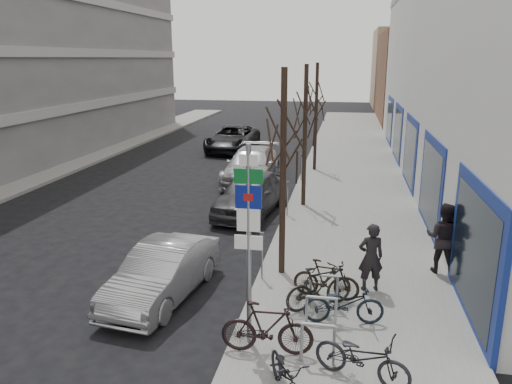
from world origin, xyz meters
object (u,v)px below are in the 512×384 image
at_px(parked_car_front, 163,272).
at_px(meter_mid, 287,195).
at_px(tree_mid, 306,103).
at_px(bike_mid_inner, 319,287).
at_px(bike_far_inner, 326,279).
at_px(pedestrian_near, 371,257).
at_px(meter_front, 262,251).
at_px(bike_near_left, 286,371).
at_px(tree_near, 284,125).
at_px(bike_near_right, 267,328).
at_px(parked_car_back, 252,166).
at_px(highway_sign_pole, 249,234).
at_px(bike_far_curb, 362,353).
at_px(bike_mid_curb, 344,300).
at_px(bike_rack, 321,310).
at_px(tree_far, 317,91).
at_px(meter_back, 301,164).
at_px(lane_car, 233,138).
at_px(parked_car_mid, 250,193).
at_px(pedestrian_far, 443,238).

bearing_deg(parked_car_front, meter_mid, 78.81).
bearing_deg(tree_mid, parked_car_front, -108.25).
xyz_separation_m(bike_mid_inner, bike_far_inner, (0.13, 0.53, -0.04)).
bearing_deg(pedestrian_near, meter_front, -17.09).
relative_size(bike_mid_inner, bike_far_inner, 1.08).
xyz_separation_m(tree_mid, bike_near_left, (0.72, -11.52, -3.49)).
relative_size(tree_near, bike_far_inner, 3.42).
relative_size(bike_near_right, parked_car_back, 0.33).
relative_size(highway_sign_pole, tree_near, 0.76).
bearing_deg(bike_near_left, bike_far_curb, 2.18).
height_order(tree_mid, meter_mid, tree_mid).
relative_size(tree_mid, meter_front, 4.33).
relative_size(tree_mid, pedestrian_near, 3.20).
distance_m(bike_mid_curb, pedestrian_near, 1.88).
distance_m(bike_rack, tree_far, 16.31).
relative_size(tree_far, meter_back, 4.33).
bearing_deg(lane_car, tree_far, -42.45).
bearing_deg(meter_back, parked_car_mid, -106.13).
xyz_separation_m(bike_near_left, parked_car_back, (-3.52, 15.38, 0.17)).
distance_m(tree_near, meter_mid, 5.95).
xyz_separation_m(meter_mid, pedestrian_near, (2.72, -5.66, 0.09)).
bearing_deg(meter_front, pedestrian_near, -3.30).
xyz_separation_m(bike_near_right, bike_mid_curb, (1.44, 1.43, -0.02)).
bearing_deg(highway_sign_pole, bike_near_right, -37.88).
distance_m(bike_rack, parked_car_mid, 8.92).
height_order(parked_car_mid, pedestrian_far, pedestrian_far).
bearing_deg(meter_front, parked_car_mid, 103.76).
bearing_deg(parked_car_front, meter_front, 35.30).
relative_size(bike_far_curb, parked_car_mid, 0.38).
relative_size(tree_near, bike_mid_curb, 3.17).
distance_m(bike_near_left, parked_car_back, 15.78).
distance_m(bike_rack, meter_back, 13.50).
relative_size(bike_far_inner, pedestrian_far, 0.83).
bearing_deg(parked_car_back, bike_near_right, -78.26).
relative_size(highway_sign_pole, bike_near_left, 2.75).
bearing_deg(bike_mid_curb, parked_car_front, 73.73).
height_order(lane_car, pedestrian_near, pedestrian_near).
relative_size(highway_sign_pole, parked_car_front, 1.04).
xyz_separation_m(meter_front, bike_near_right, (0.67, -3.34, -0.22)).
xyz_separation_m(meter_front, lane_car, (-5.09, 18.78, -0.12)).
relative_size(meter_front, bike_far_curb, 0.72).
bearing_deg(bike_mid_curb, pedestrian_near, -26.42).
bearing_deg(pedestrian_near, tree_far, -94.35).
bearing_deg(parked_car_front, bike_near_right, -28.90).
xyz_separation_m(meter_mid, parked_car_mid, (-1.46, 0.46, -0.12)).
relative_size(tree_near, meter_mid, 4.33).
bearing_deg(meter_back, lane_car, 123.16).
xyz_separation_m(parked_car_mid, lane_car, (-3.63, 12.83, -0.00)).
bearing_deg(bike_rack, highway_sign_pole, -156.41).
height_order(tree_near, pedestrian_far, tree_near).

